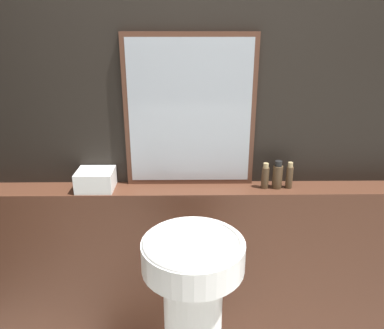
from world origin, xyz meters
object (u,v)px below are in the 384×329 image
Objects in this scene: lotion_bottle at (289,176)px; shampoo_bottle at (265,177)px; towel_stack at (96,180)px; conditioner_bottle at (277,176)px; mirror at (190,113)px; pedestal_sink at (193,308)px.

shampoo_bottle is at bearing 180.00° from lotion_bottle.
towel_stack is 1.26× the size of conditioner_bottle.
mirror is 0.58m from conditioner_bottle.
mirror is 5.47× the size of lotion_bottle.
lotion_bottle is at bearing 0.00° from shampoo_bottle.
towel_stack is 0.91m from shampoo_bottle.
pedestal_sink is 0.77m from shampoo_bottle.
conditioner_bottle reaches higher than lotion_bottle.
towel_stack is at bearing 180.00° from lotion_bottle.
lotion_bottle is (0.06, 0.00, -0.00)m from conditioner_bottle.
shampoo_bottle is at bearing -10.04° from mirror.
pedestal_sink is at bearing -139.61° from lotion_bottle.
towel_stack is at bearing 139.05° from pedestal_sink.
conditioner_bottle is at bearing 180.00° from lotion_bottle.
pedestal_sink is 5.98× the size of conditioner_bottle.
mirror is at bearing 171.34° from conditioner_bottle.
pedestal_sink is 6.47× the size of shampoo_bottle.
mirror is 4.11× the size of towel_stack.
shampoo_bottle is (0.40, 0.45, 0.48)m from pedestal_sink.
mirror is at bearing 169.96° from shampoo_bottle.
mirror reaches higher than conditioner_bottle.
shampoo_bottle reaches higher than pedestal_sink.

